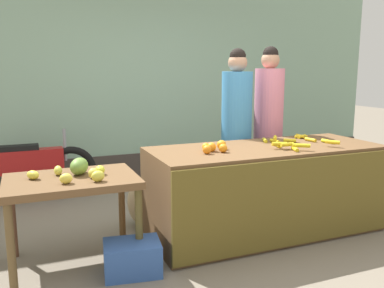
{
  "coord_description": "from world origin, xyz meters",
  "views": [
    {
      "loc": [
        -1.72,
        -3.37,
        1.6
      ],
      "look_at": [
        -0.28,
        0.15,
        0.91
      ],
      "focal_mm": 38.61,
      "sensor_mm": 36.0,
      "label": 1
    }
  ],
  "objects": [
    {
      "name": "vendor_woman_pink_shirt",
      "position": [
        0.94,
        0.77,
        0.94
      ],
      "size": [
        0.34,
        0.34,
        1.86
      ],
      "color": "#33333D",
      "rests_on": "ground"
    },
    {
      "name": "banana_bunch_pile",
      "position": [
        0.78,
        0.02,
        0.89
      ],
      "size": [
        0.74,
        0.73,
        0.07
      ],
      "color": "yellow",
      "rests_on": "fruit_stall_counter"
    },
    {
      "name": "produce_sack",
      "position": [
        -0.63,
        0.61,
        0.26
      ],
      "size": [
        0.44,
        0.4,
        0.51
      ],
      "primitive_type": "ellipsoid",
      "rotation": [
        0.0,
        0.0,
        0.34
      ],
      "color": "tan",
      "rests_on": "ground"
    },
    {
      "name": "produce_crate",
      "position": [
        -1.01,
        -0.37,
        0.13
      ],
      "size": [
        0.48,
        0.38,
        0.26
      ],
      "primitive_type": "cube",
      "rotation": [
        0.0,
        0.0,
        -0.15
      ],
      "color": "#3359A5",
      "rests_on": "ground"
    },
    {
      "name": "parked_motorcycle",
      "position": [
        -1.7,
        1.89,
        0.4
      ],
      "size": [
        1.6,
        0.18,
        0.88
      ],
      "color": "black",
      "rests_on": "ground"
    },
    {
      "name": "side_table_wooden",
      "position": [
        -1.4,
        0.0,
        0.64
      ],
      "size": [
        1.04,
        0.72,
        0.73
      ],
      "color": "brown",
      "rests_on": "ground"
    },
    {
      "name": "fruit_stall_counter",
      "position": [
        0.44,
        -0.01,
        0.43
      ],
      "size": [
        2.28,
        0.92,
        0.86
      ],
      "color": "brown",
      "rests_on": "ground"
    },
    {
      "name": "mango_papaya_pile",
      "position": [
        -1.35,
        0.02,
        0.79
      ],
      "size": [
        0.63,
        0.46,
        0.14
      ],
      "color": "yellow",
      "rests_on": "side_table_wooden"
    },
    {
      "name": "orange_pile",
      "position": [
        -0.13,
        -0.02,
        0.9
      ],
      "size": [
        0.3,
        0.22,
        0.09
      ],
      "color": "orange",
      "rests_on": "fruit_stall_counter"
    },
    {
      "name": "ground_plane",
      "position": [
        0.0,
        0.0,
        0.0
      ],
      "size": [
        24.0,
        24.0,
        0.0
      ],
      "primitive_type": "plane",
      "color": "#756B5B"
    },
    {
      "name": "vendor_woman_blue_shirt",
      "position": [
        0.48,
        0.69,
        0.92
      ],
      "size": [
        0.34,
        0.34,
        1.83
      ],
      "color": "#33333D",
      "rests_on": "ground"
    },
    {
      "name": "market_wall_back",
      "position": [
        0.0,
        2.63,
        1.77
      ],
      "size": [
        7.89,
        0.23,
        3.6
      ],
      "color": "#8CB299",
      "rests_on": "ground"
    }
  ]
}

